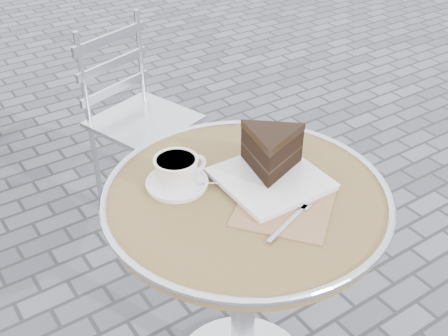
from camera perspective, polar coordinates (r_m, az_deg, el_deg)
cafe_table at (r=1.49m, az=2.16°, el=-7.68°), size 0.72×0.72×0.74m
cappuccino_set at (r=1.40m, az=-4.76°, el=-0.55°), size 0.16×0.15×0.08m
cake_plate_set at (r=1.41m, az=4.85°, el=1.12°), size 0.32×0.39×0.13m
bistro_chair at (r=2.36m, az=-9.78°, el=7.12°), size 0.46×0.46×0.81m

